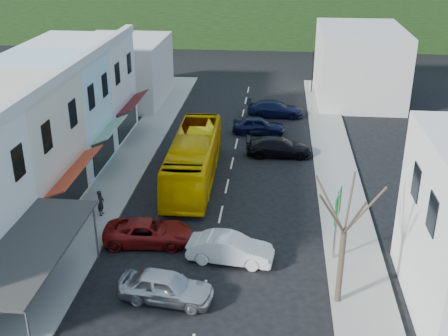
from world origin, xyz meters
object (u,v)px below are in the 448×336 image
at_px(traffic_signal, 312,72).
at_px(car_red, 148,232).
at_px(car_silver, 166,288).
at_px(car_white, 230,249).
at_px(direction_sign, 336,227).
at_px(pedestrian_left, 101,202).
at_px(bus, 193,160).
at_px(street_tree, 344,233).

bearing_deg(traffic_signal, car_red, 47.21).
distance_m(car_silver, car_red, 5.35).
bearing_deg(car_white, car_silver, 149.95).
bearing_deg(direction_sign, pedestrian_left, 180.00).
relative_size(direction_sign, traffic_signal, 0.90).
bearing_deg(traffic_signal, car_silver, 52.52).
height_order(bus, car_white, bus).
relative_size(bus, street_tree, 1.55).
xyz_separation_m(car_silver, car_red, (-1.97, 4.97, 0.00)).
xyz_separation_m(car_silver, car_white, (2.66, 3.61, 0.00)).
xyz_separation_m(car_silver, traffic_signal, (8.23, 36.06, 1.51)).
relative_size(pedestrian_left, direction_sign, 0.43).
relative_size(car_white, traffic_signal, 0.99).
bearing_deg(car_white, traffic_signal, -3.39).
xyz_separation_m(bus, street_tree, (8.65, -12.81, 2.20)).
bearing_deg(bus, pedestrian_left, -130.64).
xyz_separation_m(bus, car_red, (-1.25, -8.40, -0.85)).
relative_size(car_silver, street_tree, 0.59).
height_order(car_red, traffic_signal, traffic_signal).
height_order(car_white, direction_sign, direction_sign).
distance_m(car_silver, car_white, 4.49).
distance_m(car_silver, direction_sign, 9.18).
height_order(pedestrian_left, direction_sign, direction_sign).
bearing_deg(traffic_signal, direction_sign, 65.02).
height_order(direction_sign, street_tree, street_tree).
height_order(car_silver, street_tree, street_tree).
height_order(direction_sign, traffic_signal, traffic_signal).
distance_m(bus, pedestrian_left, 7.45).
relative_size(car_silver, car_white, 1.00).
distance_m(bus, car_white, 10.36).
distance_m(car_red, direction_sign, 10.11).
distance_m(bus, traffic_signal, 24.40).
height_order(car_red, street_tree, street_tree).
bearing_deg(street_tree, car_red, 156.01).
bearing_deg(car_red, car_silver, -162.60).
xyz_separation_m(car_red, pedestrian_left, (-3.48, 2.67, 0.30)).
xyz_separation_m(bus, direction_sign, (8.75, -9.11, 0.44)).
bearing_deg(car_red, pedestrian_left, 48.23).
xyz_separation_m(car_white, street_tree, (5.27, -3.05, 3.05)).
distance_m(car_silver, traffic_signal, 37.01).
bearing_deg(car_silver, car_white, -29.05).
xyz_separation_m(car_red, traffic_signal, (10.20, 31.09, 1.51)).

